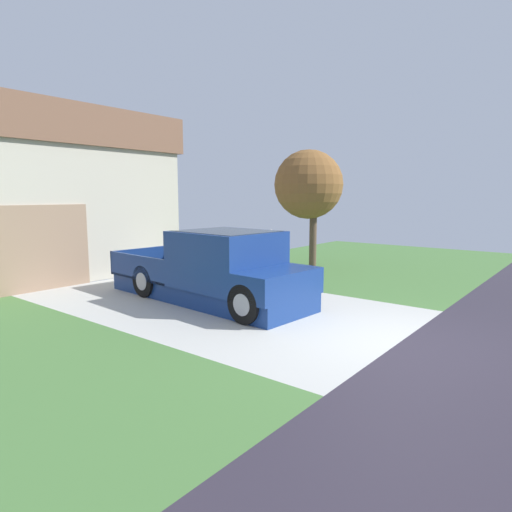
{
  "coord_description": "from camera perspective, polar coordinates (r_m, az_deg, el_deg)",
  "views": [
    {
      "loc": [
        -7.23,
        -2.58,
        2.51
      ],
      "look_at": [
        0.99,
        3.94,
        1.06
      ],
      "focal_mm": 30.75,
      "sensor_mm": 36.0,
      "label": 1
    }
  ],
  "objects": [
    {
      "name": "front_yard_tree",
      "position": [
        15.53,
        6.82,
        9.28
      ],
      "size": [
        2.43,
        2.37,
        4.07
      ],
      "color": "brown",
      "rests_on": "ground"
    },
    {
      "name": "pickup_truck",
      "position": [
        10.29,
        -4.69,
        -1.88
      ],
      "size": [
        2.31,
        5.64,
        1.71
      ],
      "rotation": [
        0.0,
        0.0,
        3.07
      ],
      "color": "navy",
      "rests_on": "ground"
    },
    {
      "name": "handbag",
      "position": [
        11.26,
        3.49,
        -4.34
      ],
      "size": [
        0.36,
        0.14,
        0.42
      ],
      "color": "#B24C56",
      "rests_on": "ground"
    },
    {
      "name": "wheeled_trash_bin",
      "position": [
        15.73,
        -7.09,
        0.89
      ],
      "size": [
        0.6,
        0.72,
        1.14
      ],
      "color": "#286B38",
      "rests_on": "ground"
    },
    {
      "name": "house_with_garage",
      "position": [
        15.69,
        -29.76,
        7.06
      ],
      "size": [
        9.17,
        6.1,
        5.07
      ],
      "color": "#B9B2A0",
      "rests_on": "ground"
    },
    {
      "name": "person_with_hat",
      "position": [
        11.12,
        1.99,
        -0.35
      ],
      "size": [
        0.5,
        0.44,
        1.68
      ],
      "rotation": [
        0.0,
        0.0,
        3.13
      ],
      "color": "navy",
      "rests_on": "ground"
    }
  ]
}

